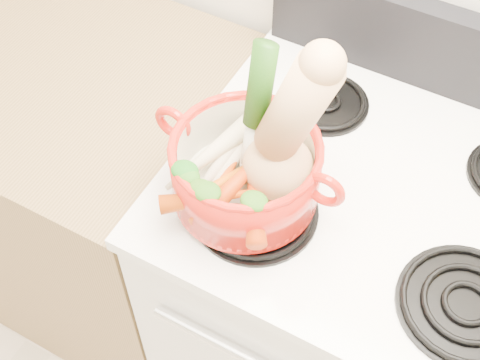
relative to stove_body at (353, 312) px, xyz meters
The scene contains 22 objects.
stove_body is the anchor object (origin of this frame).
cooktop 0.47m from the stove_body, ahead, with size 0.78×0.67×0.03m, color white.
control_backsplash 0.65m from the stove_body, 90.00° to the left, with size 0.76×0.05×0.18m, color black.
counter_left 1.07m from the stove_body, behind, with size 1.36×0.65×0.90m, color olive.
burner_front_left 0.56m from the stove_body, 139.90° to the right, with size 0.22×0.22×0.02m, color black.
burner_front_right 0.56m from the stove_body, 40.10° to the right, with size 0.22×0.22×0.02m, color black.
burner_back_left 0.55m from the stove_body, 143.62° to the left, with size 0.17×0.17×0.02m, color black.
dutch_oven 0.63m from the stove_body, 147.33° to the right, with size 0.25×0.25×0.13m, color #B61A0F.
pot_handle_left 0.73m from the stove_body, 159.20° to the right, with size 0.07×0.07×0.02m, color #B61A0F.
pot_handle_right 0.63m from the stove_body, 117.91° to the right, with size 0.07×0.07×0.02m, color #B61A0F.
squash 0.72m from the stove_body, 142.41° to the right, with size 0.13×0.13×0.31m, color tan, non-canonical shape.
leek 0.72m from the stove_body, 155.35° to the right, with size 0.04×0.04×0.28m, color silver.
ginger 0.59m from the stove_body, 166.29° to the right, with size 0.08×0.06×0.04m, color tan.
parsnip_0 0.63m from the stove_body, 155.26° to the right, with size 0.04×0.04×0.21m, color beige.
parsnip_1 0.64m from the stove_body, 152.16° to the right, with size 0.04×0.04×0.18m, color beige.
parsnip_2 0.63m from the stove_body, 162.81° to the right, with size 0.04×0.04×0.17m, color beige.
parsnip_3 0.66m from the stove_body, 154.20° to the right, with size 0.04×0.04×0.20m, color beige.
carrot_0 0.63m from the stove_body, 142.95° to the right, with size 0.03×0.03×0.15m, color #D24A0A.
carrot_1 0.64m from the stove_body, 143.82° to the right, with size 0.03×0.03×0.14m, color orange.
carrot_2 0.62m from the stove_body, 135.24° to the right, with size 0.03×0.03×0.18m, color red.
carrot_3 0.66m from the stove_body, 137.86° to the right, with size 0.03×0.03×0.16m, color #C83D0A.
carrot_4 0.64m from the stove_body, 141.66° to the right, with size 0.04×0.04×0.18m, color #C03909.
Camera 1 is at (0.11, 0.64, 1.92)m, focal length 50.00 mm.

